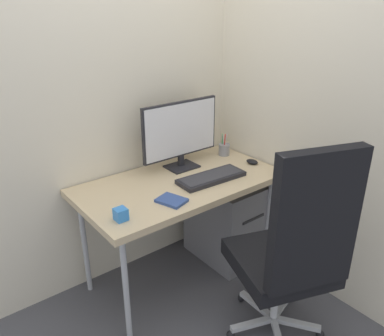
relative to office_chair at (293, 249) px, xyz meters
The scene contains 12 objects.
ground_plane 1.05m from the office_chair, 96.85° to the left, with size 8.00×8.00×0.00m, color #4C4C51.
wall_back 1.44m from the office_chair, 94.73° to the left, with size 2.96×0.04×2.80m, color beige.
wall_side_right 1.13m from the office_chair, 45.54° to the left, with size 0.04×2.34×2.80m, color beige.
desk 0.84m from the office_chair, 96.85° to the left, with size 1.31×0.69×0.75m.
office_chair is the anchor object (origin of this frame).
filing_cabinet 0.95m from the office_chair, 68.84° to the left, with size 0.41×0.54×0.61m.
monitor 1.07m from the office_chair, 87.83° to the left, with size 0.59×0.17×0.46m.
keyboard 0.74m from the office_chair, 84.74° to the left, with size 0.46×0.19×0.03m.
mouse 0.89m from the office_chair, 57.86° to the left, with size 0.06×0.09×0.03m, color black.
pen_holder 1.09m from the office_chair, 66.70° to the left, with size 0.08×0.08×0.17m.
notebook 0.72m from the office_chair, 116.08° to the left, with size 0.12×0.16×0.02m, color #334C8C.
desk_clamp_accessory 0.91m from the office_chair, 134.91° to the left, with size 0.06×0.06×0.07m, color #337FD8.
Camera 1 is at (-1.34, -1.81, 1.80)m, focal length 36.31 mm.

